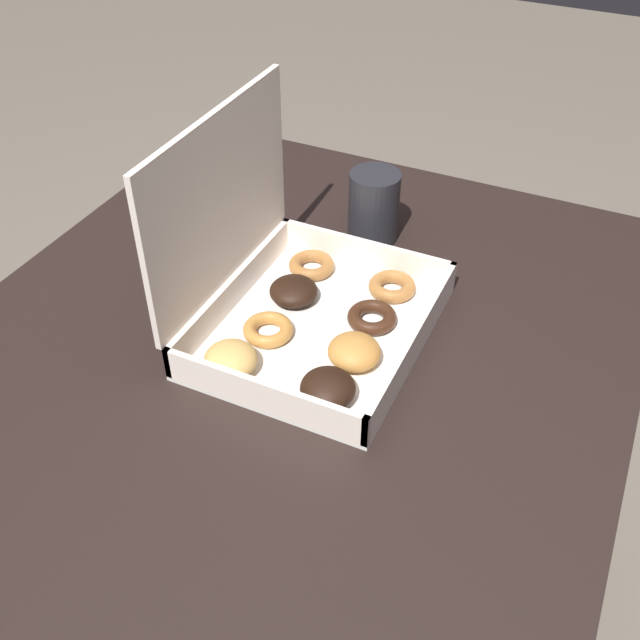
{
  "coord_description": "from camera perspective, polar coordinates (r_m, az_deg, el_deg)",
  "views": [
    {
      "loc": [
        -0.61,
        -0.34,
        1.39
      ],
      "look_at": [
        0.06,
        -0.03,
        0.77
      ],
      "focal_mm": 42.0,
      "sensor_mm": 36.0,
      "label": 1
    }
  ],
  "objects": [
    {
      "name": "coffee_mug",
      "position": [
        1.12,
        4.12,
        8.7
      ],
      "size": [
        0.08,
        0.08,
        0.11
      ],
      "color": "#232328",
      "rests_on": "dining_table"
    },
    {
      "name": "dining_table",
      "position": [
        1.02,
        -2.9,
        -7.03
      ],
      "size": [
        1.04,
        0.85,
        0.75
      ],
      "color": "black",
      "rests_on": "ground_plane"
    },
    {
      "name": "donut_box",
      "position": [
        0.94,
        -1.96,
        1.71
      ],
      "size": [
        0.32,
        0.27,
        0.28
      ],
      "color": "silver",
      "rests_on": "dining_table"
    }
  ]
}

